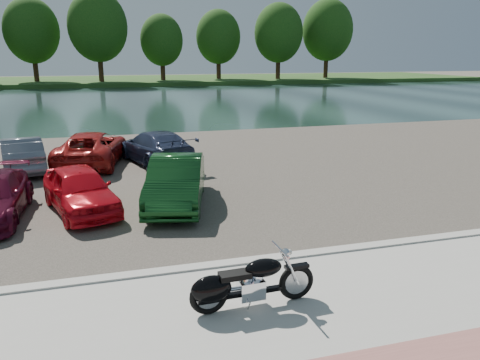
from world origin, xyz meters
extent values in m
plane|color=#595447|center=(0.00, 0.00, 0.00)|extent=(200.00, 200.00, 0.00)
cube|color=#AEACA4|center=(0.00, -1.00, 0.05)|extent=(60.00, 6.00, 0.10)
cube|color=#AEACA4|center=(0.00, 2.00, 0.07)|extent=(60.00, 0.30, 0.14)
cube|color=#3B3830|center=(0.00, 11.00, 0.02)|extent=(60.00, 18.00, 0.04)
cube|color=#192E2A|center=(0.00, 40.00, 0.00)|extent=(120.00, 40.00, 0.00)
cube|color=#224017|center=(0.00, 72.00, 0.30)|extent=(120.00, 24.00, 0.60)
cylinder|color=#331E12|center=(-12.00, 67.40, 3.30)|extent=(0.70, 0.70, 5.40)
ellipsoid|color=#153D10|center=(-12.00, 67.40, 7.62)|extent=(7.56, 7.56, 9.07)
cylinder|color=#331E12|center=(-3.00, 64.60, 3.52)|extent=(0.70, 0.70, 5.85)
ellipsoid|color=#153D10|center=(-3.00, 64.60, 8.21)|extent=(8.19, 8.19, 9.83)
cylinder|color=#331E12|center=(6.00, 66.00, 2.85)|extent=(0.70, 0.70, 4.50)
ellipsoid|color=#153D10|center=(6.00, 66.00, 6.45)|extent=(6.30, 6.30, 7.56)
cylinder|color=#331E12|center=(15.00, 67.40, 3.08)|extent=(0.70, 0.70, 4.95)
ellipsoid|color=#153D10|center=(15.00, 67.40, 7.04)|extent=(6.93, 6.93, 8.32)
cylinder|color=#331E12|center=(24.00, 64.60, 3.30)|extent=(0.70, 0.70, 5.40)
ellipsoid|color=#153D10|center=(24.00, 64.60, 7.62)|extent=(7.56, 7.56, 9.07)
cylinder|color=#331E12|center=(33.00, 66.00, 3.52)|extent=(0.70, 0.70, 5.85)
ellipsoid|color=#153D10|center=(33.00, 66.00, 8.21)|extent=(8.19, 8.19, 9.83)
torus|color=black|center=(0.39, 0.22, 0.44)|extent=(0.68, 0.15, 0.68)
torus|color=black|center=(-1.26, 0.15, 0.44)|extent=(0.68, 0.15, 0.68)
cylinder|color=#B2B2B7|center=(0.39, 0.22, 0.44)|extent=(0.46, 0.08, 0.46)
cylinder|color=#B2B2B7|center=(-1.26, 0.15, 0.44)|extent=(0.46, 0.08, 0.46)
cylinder|color=silver|center=(0.26, 0.11, 0.74)|extent=(0.33, 0.06, 0.63)
cylinder|color=silver|center=(0.25, 0.31, 0.74)|extent=(0.33, 0.06, 0.63)
cylinder|color=silver|center=(0.06, 0.21, 1.13)|extent=(0.07, 0.75, 0.04)
sphere|color=silver|center=(0.16, 0.21, 1.05)|extent=(0.17, 0.17, 0.16)
sphere|color=silver|center=(0.23, 0.21, 1.05)|extent=(0.11, 0.11, 0.11)
cube|color=black|center=(0.39, 0.22, 0.75)|extent=(0.46, 0.16, 0.06)
cube|color=black|center=(-0.43, 0.19, 0.38)|extent=(1.20, 0.15, 0.08)
cube|color=silver|center=(-0.48, 0.18, 0.45)|extent=(0.46, 0.34, 0.34)
cylinder|color=silver|center=(-0.38, 0.19, 0.65)|extent=(0.25, 0.19, 0.27)
cylinder|color=silver|center=(-0.58, 0.18, 0.65)|extent=(0.25, 0.19, 0.27)
ellipsoid|color=black|center=(-0.25, 0.19, 0.82)|extent=(0.69, 0.39, 0.32)
cube|color=black|center=(-0.78, 0.17, 0.76)|extent=(0.56, 0.30, 0.10)
ellipsoid|color=black|center=(-1.21, 0.16, 0.56)|extent=(0.74, 0.36, 0.50)
cube|color=black|center=(-1.26, 0.15, 0.49)|extent=(0.41, 0.20, 0.30)
cylinder|color=silver|center=(-0.79, 0.33, 0.32)|extent=(1.10, 0.13, 0.09)
cylinder|color=silver|center=(-0.79, 0.33, 0.40)|extent=(1.10, 0.13, 0.09)
cylinder|color=#B2B2B7|center=(-0.57, 0.00, 0.23)|extent=(0.03, 0.14, 0.22)
imported|color=red|center=(-3.61, 6.70, 0.70)|extent=(2.59, 4.14, 1.32)
imported|color=#114018|center=(-0.85, 6.55, 0.77)|extent=(2.53, 4.64, 1.45)
imported|color=slate|center=(-5.97, 12.38, 0.71)|extent=(2.22, 4.27, 1.34)
imported|color=#AA1F1C|center=(-3.41, 12.84, 0.72)|extent=(3.16, 5.26, 1.37)
imported|color=#28314E|center=(-0.85, 12.38, 0.72)|extent=(3.21, 5.06, 1.37)
camera|label=1|loc=(-2.73, -6.95, 4.46)|focal=35.00mm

